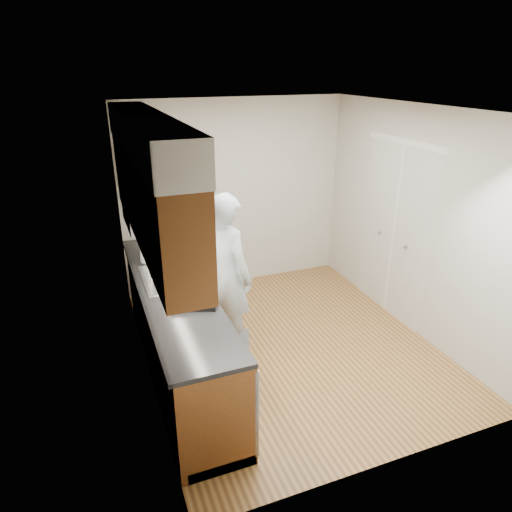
{
  "coord_description": "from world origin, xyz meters",
  "views": [
    {
      "loc": [
        -1.86,
        -3.85,
        2.87
      ],
      "look_at": [
        -0.28,
        0.25,
        1.01
      ],
      "focal_mm": 32.0,
      "sensor_mm": 36.0,
      "label": 1
    }
  ],
  "objects_px": {
    "person": "(227,265)",
    "soda_can": "(167,254)",
    "steel_can": "(171,249)",
    "dish_rack": "(195,300)",
    "soap_bottle_b": "(159,247)",
    "soap_bottle_a": "(145,251)",
    "soap_bottle_c": "(167,244)"
  },
  "relations": [
    {
      "from": "person",
      "to": "soda_can",
      "type": "xyz_separation_m",
      "value": [
        -0.51,
        0.48,
        0.0
      ]
    },
    {
      "from": "steel_can",
      "to": "dish_rack",
      "type": "distance_m",
      "value": 1.15
    },
    {
      "from": "person",
      "to": "soap_bottle_b",
      "type": "height_order",
      "value": "person"
    },
    {
      "from": "soap_bottle_a",
      "to": "soap_bottle_c",
      "type": "relative_size",
      "value": 1.51
    },
    {
      "from": "soap_bottle_c",
      "to": "person",
      "type": "bearing_deg",
      "value": -55.83
    },
    {
      "from": "person",
      "to": "soap_bottle_c",
      "type": "relative_size",
      "value": 10.55
    },
    {
      "from": "soap_bottle_b",
      "to": "dish_rack",
      "type": "height_order",
      "value": "soap_bottle_b"
    },
    {
      "from": "soap_bottle_c",
      "to": "dish_rack",
      "type": "xyz_separation_m",
      "value": [
        -0.0,
        -1.25,
        -0.06
      ]
    },
    {
      "from": "person",
      "to": "dish_rack",
      "type": "distance_m",
      "value": 0.73
    },
    {
      "from": "soap_bottle_a",
      "to": "steel_can",
      "type": "height_order",
      "value": "soap_bottle_a"
    },
    {
      "from": "soda_can",
      "to": "dish_rack",
      "type": "distance_m",
      "value": 1.04
    },
    {
      "from": "soda_can",
      "to": "steel_can",
      "type": "relative_size",
      "value": 0.92
    },
    {
      "from": "soda_can",
      "to": "steel_can",
      "type": "distance_m",
      "value": 0.13
    },
    {
      "from": "soap_bottle_c",
      "to": "dish_rack",
      "type": "bearing_deg",
      "value": -90.03
    },
    {
      "from": "soap_bottle_a",
      "to": "soda_can",
      "type": "height_order",
      "value": "soap_bottle_a"
    },
    {
      "from": "soap_bottle_b",
      "to": "steel_can",
      "type": "distance_m",
      "value": 0.13
    },
    {
      "from": "soda_can",
      "to": "soap_bottle_b",
      "type": "bearing_deg",
      "value": 110.52
    },
    {
      "from": "soap_bottle_a",
      "to": "soap_bottle_b",
      "type": "distance_m",
      "value": 0.24
    },
    {
      "from": "soda_can",
      "to": "dish_rack",
      "type": "height_order",
      "value": "soda_can"
    },
    {
      "from": "soap_bottle_c",
      "to": "soda_can",
      "type": "bearing_deg",
      "value": -101.36
    },
    {
      "from": "soap_bottle_b",
      "to": "soap_bottle_c",
      "type": "distance_m",
      "value": 0.12
    },
    {
      "from": "soap_bottle_c",
      "to": "soap_bottle_a",
      "type": "bearing_deg",
      "value": -141.62
    },
    {
      "from": "soap_bottle_a",
      "to": "dish_rack",
      "type": "height_order",
      "value": "soap_bottle_a"
    },
    {
      "from": "soap_bottle_a",
      "to": "soap_bottle_b",
      "type": "relative_size",
      "value": 1.42
    },
    {
      "from": "soap_bottle_a",
      "to": "soap_bottle_c",
      "type": "xyz_separation_m",
      "value": [
        0.27,
        0.22,
        -0.05
      ]
    },
    {
      "from": "person",
      "to": "soap_bottle_a",
      "type": "height_order",
      "value": "person"
    },
    {
      "from": "soap_bottle_c",
      "to": "steel_can",
      "type": "distance_m",
      "value": 0.1
    },
    {
      "from": "steel_can",
      "to": "soap_bottle_a",
      "type": "bearing_deg",
      "value": -157.85
    },
    {
      "from": "soap_bottle_b",
      "to": "soap_bottle_c",
      "type": "bearing_deg",
      "value": 32.03
    },
    {
      "from": "soap_bottle_a",
      "to": "soap_bottle_c",
      "type": "height_order",
      "value": "soap_bottle_a"
    },
    {
      "from": "soap_bottle_b",
      "to": "steel_can",
      "type": "bearing_deg",
      "value": -16.26
    },
    {
      "from": "soap_bottle_a",
      "to": "dish_rack",
      "type": "xyz_separation_m",
      "value": [
        0.27,
        -1.03,
        -0.11
      ]
    }
  ]
}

